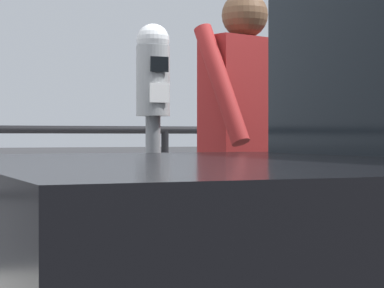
% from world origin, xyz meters
% --- Properties ---
extents(parking_meter, '(0.16, 0.17, 1.58)m').
position_xyz_m(parking_meter, '(0.10, 0.44, 1.25)').
color(parking_meter, slate).
rests_on(parking_meter, sidewalk_curb).
extents(pedestrian_at_meter, '(0.63, 0.56, 1.80)m').
position_xyz_m(pedestrian_at_meter, '(0.67, 0.63, 1.17)').
color(pedestrian_at_meter, black).
rests_on(pedestrian_at_meter, sidewalk_curb).
extents(background_railing, '(24.06, 0.06, 1.13)m').
position_xyz_m(background_railing, '(0.00, 2.93, 0.94)').
color(background_railing, black).
rests_on(background_railing, sidewalk_curb).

